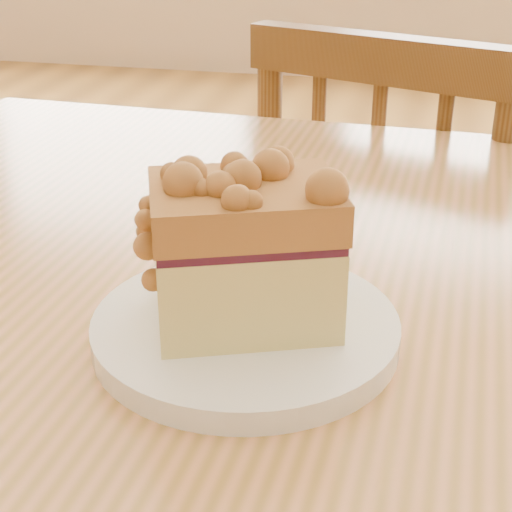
{
  "coord_description": "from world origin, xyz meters",
  "views": [
    {
      "loc": [
        -0.04,
        -0.36,
        1.02
      ],
      "look_at": [
        -0.14,
        0.09,
        0.8
      ],
      "focal_mm": 55.0,
      "sensor_mm": 36.0,
      "label": 1
    }
  ],
  "objects_px": {
    "cafe_chair_main": "(401,297)",
    "plate": "(246,330)",
    "cafe_table_main": "(475,419)",
    "cake_slice": "(245,243)"
  },
  "relations": [
    {
      "from": "cafe_chair_main",
      "to": "plate",
      "type": "xyz_separation_m",
      "value": [
        -0.08,
        -0.66,
        0.32
      ]
    },
    {
      "from": "cafe_table_main",
      "to": "cafe_chair_main",
      "type": "relative_size",
      "value": 1.52
    },
    {
      "from": "cake_slice",
      "to": "cafe_table_main",
      "type": "bearing_deg",
      "value": 4.48
    },
    {
      "from": "cafe_table_main",
      "to": "cafe_chair_main",
      "type": "height_order",
      "value": "cafe_chair_main"
    },
    {
      "from": "plate",
      "to": "cake_slice",
      "type": "height_order",
      "value": "cake_slice"
    },
    {
      "from": "cafe_table_main",
      "to": "cafe_chair_main",
      "type": "distance_m",
      "value": 0.63
    },
    {
      "from": "cake_slice",
      "to": "cafe_chair_main",
      "type": "bearing_deg",
      "value": 61.71
    },
    {
      "from": "cafe_table_main",
      "to": "plate",
      "type": "bearing_deg",
      "value": -152.31
    },
    {
      "from": "cafe_table_main",
      "to": "plate",
      "type": "relative_size",
      "value": 6.65
    },
    {
      "from": "plate",
      "to": "cake_slice",
      "type": "bearing_deg",
      "value": -65.6
    }
  ]
}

